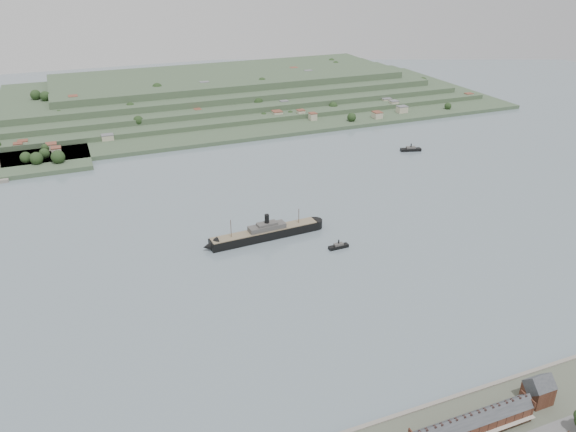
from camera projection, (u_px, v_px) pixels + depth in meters
name	position (u px, v px, depth m)	size (l,w,h in m)	color
ground	(318.00, 247.00, 370.40)	(1400.00, 1400.00, 0.00)	slate
terrace_row	(473.00, 424.00, 223.51)	(55.60, 9.80, 11.07)	#49261A
gabled_building	(538.00, 390.00, 239.02)	(10.40, 10.18, 14.09)	#49261A
far_peninsula	(207.00, 95.00, 703.58)	(760.00, 309.00, 30.00)	#384E34
steamship	(262.00, 234.00, 379.23)	(87.38, 14.93, 20.95)	black
tugboat	(339.00, 246.00, 368.37)	(13.93, 4.18, 6.21)	black
ferry_east	(411.00, 149.00, 546.04)	(20.77, 10.73, 7.50)	black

